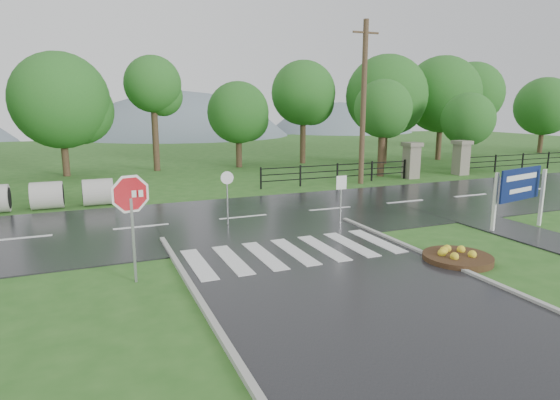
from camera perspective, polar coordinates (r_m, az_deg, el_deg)
name	(u,v)px	position (r m, az deg, el deg)	size (l,w,h in m)	color
ground	(392,321)	(10.51, 13.46, -14.13)	(120.00, 120.00, 0.00)	#2B5D1F
main_road	(243,218)	(19.02, -4.50, -2.21)	(90.00, 8.00, 0.04)	black
walkway	(522,233)	(18.89, 27.36, -3.58)	(2.20, 11.00, 0.04)	#28282B
crosswalk	(294,251)	(14.51, 1.75, -6.29)	(6.50, 2.80, 0.02)	silver
pillar_west	(411,160)	(30.30, 15.72, 4.77)	(1.00, 1.00, 2.24)	gray
pillar_east	(461,157)	(32.92, 21.22, 4.93)	(1.00, 1.00, 2.24)	gray
fence_west	(337,171)	(27.42, 7.01, 3.50)	(9.58, 0.08, 1.20)	black
hills	(155,236)	(75.85, -14.96, -4.24)	(102.00, 48.00, 48.00)	slate
treeline	(193,172)	(32.60, -10.59, 3.36)	(83.20, 5.20, 10.00)	#1E5C1C
stop_sign	(131,204)	(12.28, -17.69, -0.51)	(1.29, 0.34, 2.98)	#939399
estate_billboard	(520,187)	(19.16, 27.24, 1.39)	(2.54, 0.62, 2.26)	silver
flower_bed	(458,257)	(14.69, 20.83, -6.48)	(1.99, 1.99, 0.40)	#332111
reg_sign_small	(341,190)	(17.75, 7.46, 1.25)	(0.42, 0.06, 1.90)	#939399
reg_sign_round	(227,191)	(17.63, -6.44, 1.09)	(0.48, 0.08, 2.08)	#939399
utility_pole_east	(363,103)	(27.40, 10.13, 11.61)	(1.62, 0.30, 9.12)	#473523
entrance_tree_left	(383,109)	(30.59, 12.45, 10.75)	(3.63, 3.63, 6.10)	#3D2B1C
entrance_tree_right	(468,120)	(35.10, 21.94, 9.09)	(3.62, 3.62, 5.36)	#3D2B1C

